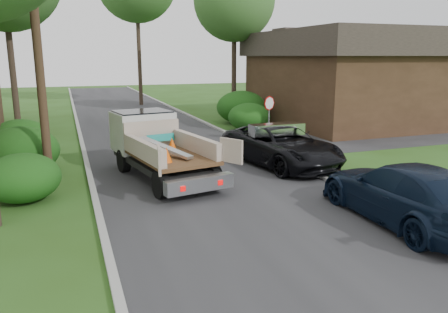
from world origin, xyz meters
TOP-DOWN VIEW (x-y plane):
  - ground at (0.00, 0.00)m, footprint 120.00×120.00m
  - road at (0.00, 10.00)m, footprint 8.00×90.00m
  - side_street at (12.00, 9.00)m, footprint 16.00×7.00m
  - curb_left at (-4.10, 10.00)m, footprint 0.20×90.00m
  - curb_right at (4.10, 10.00)m, footprint 0.20×90.00m
  - stop_sign at (5.20, 9.00)m, footprint 0.71×0.32m
  - utility_pole at (-5.48, 4.98)m, footprint 2.42×1.25m
  - house_right at (13.00, 14.00)m, footprint 9.72×12.96m
  - hedge_left_a at (-6.20, 3.00)m, footprint 2.34×2.34m
  - hedge_left_b at (-6.50, 6.50)m, footprint 2.86×2.86m
  - hedge_left_c at (-6.80, 10.00)m, footprint 2.60×2.60m
  - hedge_right_a at (5.80, 13.00)m, footprint 2.60×2.60m
  - hedge_right_b at (6.50, 16.00)m, footprint 3.38×3.38m
  - tree_right_far at (7.50, 20.00)m, footprint 6.00×6.00m
  - flatbed_truck at (-1.68, 4.90)m, footprint 3.63×6.53m
  - black_pickup at (3.60, 4.50)m, footprint 3.74×6.35m
  - navy_suv at (3.80, -2.50)m, footprint 2.52×5.80m

SIDE VIEW (x-z plane):
  - ground at x=0.00m, z-range 0.00..0.00m
  - road at x=0.00m, z-range -0.01..0.01m
  - side_street at x=12.00m, z-range 0.00..0.02m
  - curb_left at x=-4.10m, z-range 0.00..0.12m
  - curb_right at x=4.10m, z-range 0.00..0.12m
  - hedge_left_a at x=-6.20m, z-range 0.00..1.53m
  - black_pickup at x=3.60m, z-range 0.00..1.66m
  - navy_suv at x=3.80m, z-range 0.00..1.66m
  - hedge_left_c at x=-6.80m, z-range 0.00..1.70m
  - hedge_right_a at x=5.80m, z-range 0.00..1.70m
  - hedge_left_b at x=-6.50m, z-range 0.00..1.87m
  - hedge_right_b at x=6.50m, z-range 0.00..2.21m
  - flatbed_truck at x=-1.68m, z-range 0.10..2.44m
  - stop_sign at x=5.20m, z-range 0.54..3.02m
  - house_right at x=13.00m, z-range 0.06..6.26m
  - utility_pole at x=-5.48m, z-range 0.17..10.17m
  - tree_right_far at x=7.50m, z-range 2.73..14.23m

